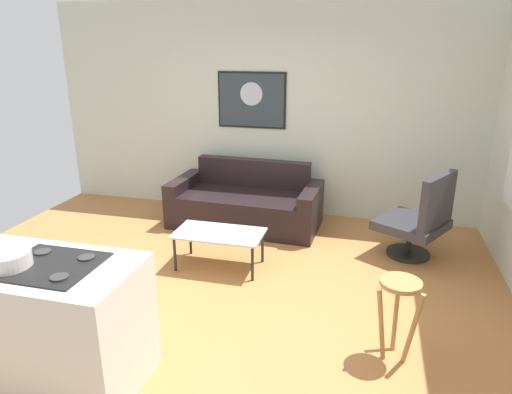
# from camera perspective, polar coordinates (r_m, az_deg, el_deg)

# --- Properties ---
(ground) EXTENTS (6.40, 6.40, 0.04)m
(ground) POSITION_cam_1_polar(r_m,az_deg,el_deg) (4.37, -3.66, -12.64)
(ground) COLOR #AE703C
(back_wall) EXTENTS (6.40, 0.05, 2.80)m
(back_wall) POSITION_cam_1_polar(r_m,az_deg,el_deg) (6.14, 3.15, 10.68)
(back_wall) COLOR beige
(back_wall) RESTS_ON ground
(couch) EXTENTS (1.93, 0.98, 0.79)m
(couch) POSITION_cam_1_polar(r_m,az_deg,el_deg) (5.90, -1.26, -0.92)
(couch) COLOR black
(couch) RESTS_ON ground
(coffee_table) EXTENTS (0.92, 0.50, 0.39)m
(coffee_table) POSITION_cam_1_polar(r_m,az_deg,el_deg) (4.77, -4.64, -4.81)
(coffee_table) COLOR silver
(coffee_table) RESTS_ON ground
(armchair) EXTENTS (0.89, 0.90, 0.98)m
(armchair) POSITION_cam_1_polar(r_m,az_deg,el_deg) (5.21, 19.83, -2.71)
(armchair) COLOR black
(armchair) RESTS_ON ground
(bar_stool) EXTENTS (0.35, 0.34, 0.64)m
(bar_stool) POSITION_cam_1_polar(r_m,az_deg,el_deg) (3.54, 17.47, -12.20)
(bar_stool) COLOR #AA7846
(bar_stool) RESTS_ON ground
(kitchen_counter) EXTENTS (1.72, 0.71, 0.91)m
(kitchen_counter) POSITION_cam_1_polar(r_m,az_deg,el_deg) (3.64, -27.26, -13.34)
(kitchen_counter) COLOR silver
(kitchen_counter) RESTS_ON ground
(mixing_bowl) EXTENTS (0.29, 0.29, 0.11)m
(mixing_bowl) POSITION_cam_1_polar(r_m,az_deg,el_deg) (3.33, -28.66, -6.97)
(mixing_bowl) COLOR silver
(mixing_bowl) RESTS_ON kitchen_counter
(wall_painting) EXTENTS (0.93, 0.03, 0.74)m
(wall_painting) POSITION_cam_1_polar(r_m,az_deg,el_deg) (6.17, -0.55, 12.04)
(wall_painting) COLOR black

